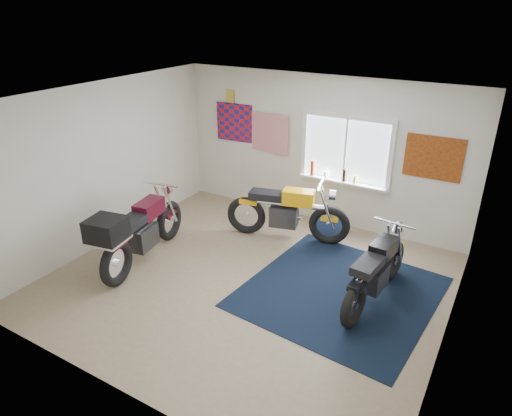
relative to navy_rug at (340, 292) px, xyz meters
The scene contains 10 objects.
ground 1.36m from the navy_rug, 162.03° to the right, with size 5.50×5.50×0.00m, color #9E896B.
room_shell 2.12m from the navy_rug, 162.03° to the right, with size 5.50×5.50×5.50m.
navy_rug is the anchor object (origin of this frame).
window_assembly 2.59m from the navy_rug, 111.07° to the left, with size 1.66×0.17×1.26m.
oil_bottles 2.46m from the navy_rug, 118.19° to the left, with size 0.87×0.07×0.28m.
flag_display 4.36m from the navy_rug, 147.12° to the left, with size 1.60×0.10×1.17m.
triumph_poster 2.66m from the navy_rug, 72.24° to the left, with size 0.90×0.03×0.70m, color #A54C14.
yellow_triumph 1.85m from the navy_rug, 142.78° to the left, with size 2.14×0.81×1.10m.
black_chrome_bike 0.64m from the navy_rug, ahead, with size 0.60×1.97×1.01m.
maroon_tourer 3.19m from the navy_rug, 163.70° to the right, with size 0.86×2.21×1.12m.
Camera 1 is at (3.02, -4.91, 3.83)m, focal length 32.00 mm.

